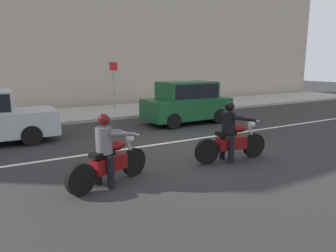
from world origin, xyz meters
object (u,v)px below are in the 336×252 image
object	(u,v)px
street_sign_post	(114,80)
motorcycle_with_rider_black_leather	(231,137)
parked_hatchback_forest_green	(187,102)
motorcycle_with_rider_gray	(109,156)

from	to	relation	value
street_sign_post	motorcycle_with_rider_black_leather	bearing A→B (deg)	-93.62
parked_hatchback_forest_green	motorcycle_with_rider_black_leather	bearing A→B (deg)	-111.42
motorcycle_with_rider_gray	motorcycle_with_rider_black_leather	world-z (taller)	motorcycle_with_rider_black_leather
parked_hatchback_forest_green	motorcycle_with_rider_gray	bearing A→B (deg)	-136.63
motorcycle_with_rider_gray	parked_hatchback_forest_green	xyz separation A→B (m)	(5.36, 5.06, 0.30)
motorcycle_with_rider_black_leather	street_sign_post	world-z (taller)	street_sign_post
motorcycle_with_rider_gray	street_sign_post	distance (m)	11.06
motorcycle_with_rider_gray	motorcycle_with_rider_black_leather	size ratio (longest dim) A/B	0.92
motorcycle_with_rider_black_leather	motorcycle_with_rider_gray	bearing A→B (deg)	179.83
motorcycle_with_rider_gray	motorcycle_with_rider_black_leather	distance (m)	3.37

